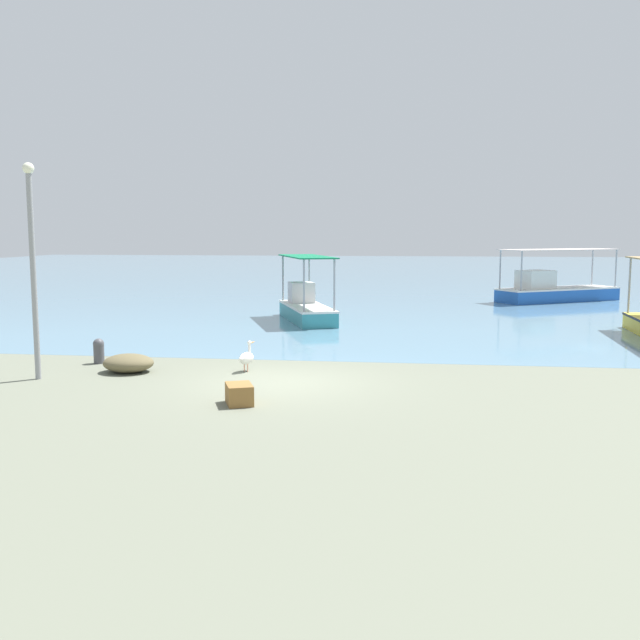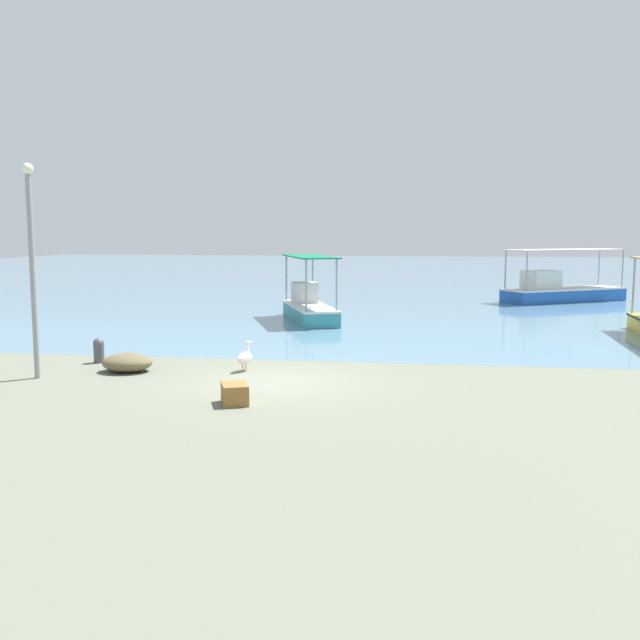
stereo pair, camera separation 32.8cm
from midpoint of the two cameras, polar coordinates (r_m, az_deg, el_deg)
ground at (r=17.42m, az=-2.81°, el=-5.02°), size 120.00×120.00×0.00m
harbor_water at (r=64.90m, az=5.38°, el=3.80°), size 110.00×90.00×0.00m
fishing_boat_near_left at (r=39.64m, az=18.89°, el=2.33°), size 6.89×5.26×2.74m
fishing_boat_outer at (r=29.45m, az=-0.57°, el=1.12°), size 3.15×5.32×2.67m
pelican at (r=18.80m, az=-5.53°, el=-2.98°), size 0.44×0.79×0.80m
lamp_post at (r=18.88m, az=-21.60°, el=4.63°), size 0.28×0.28×5.31m
mooring_bollard at (r=20.83m, az=-16.85°, el=-2.28°), size 0.31×0.31×0.70m
net_pile at (r=19.34m, az=-14.69°, el=-3.31°), size 1.33×1.13×0.48m
cargo_crate at (r=15.33m, az=-6.23°, el=-5.90°), size 0.76×0.88×0.43m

